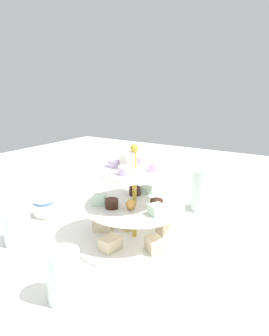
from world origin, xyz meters
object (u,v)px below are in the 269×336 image
Objects in this scene: tiered_serving_stand at (134,212)px; water_glass_short_left at (17,228)px; water_glass_mid_back at (63,276)px; water_glass_tall_right at (202,190)px; butter_knife_right at (107,195)px; teacup_with_saucer at (44,209)px.

water_glass_short_left is (0.23, 0.17, -0.03)m from tiered_serving_stand.
water_glass_tall_right is at bearing -95.86° from water_glass_mid_back.
tiered_serving_stand reaches higher than water_glass_mid_back.
butter_knife_right is (0.32, 0.06, -0.06)m from water_glass_tall_right.
tiered_serving_stand reaches higher than butter_knife_right.
teacup_with_saucer is 0.94× the size of water_glass_mid_back.
water_glass_tall_right is 0.47m from teacup_with_saucer.
teacup_with_saucer is at bearing 24.87° from butter_knife_right.
water_glass_short_left is 0.16m from teacup_with_saucer.
water_glass_tall_right is at bearing -104.09° from tiered_serving_stand.
teacup_with_saucer is 0.25m from butter_knife_right.
water_glass_tall_right reaches higher than water_glass_short_left.
tiered_serving_stand is 0.30m from teacup_with_saucer.
teacup_with_saucer is at bearing 4.84° from tiered_serving_stand.
teacup_with_saucer is (0.37, 0.30, -0.04)m from water_glass_tall_right.
water_glass_mid_back is at bearing 143.55° from teacup_with_saucer.
water_glass_tall_right is 0.75× the size of butter_knife_right.
water_glass_short_left reaches higher than teacup_with_saucer.
tiered_serving_stand is 0.29m from water_glass_short_left.
butter_knife_right is (-0.04, -0.24, -0.02)m from teacup_with_saucer.
water_glass_short_left is at bearing 35.93° from tiered_serving_stand.
tiered_serving_stand is 1.73× the size of butter_knife_right.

